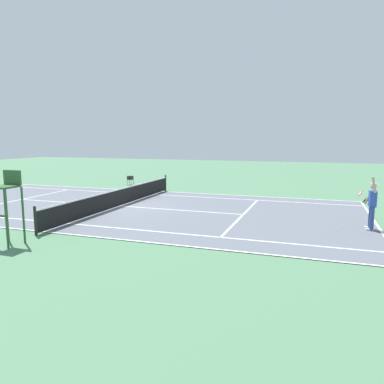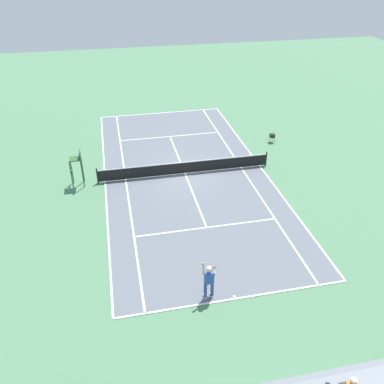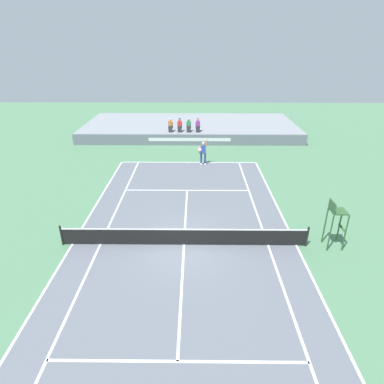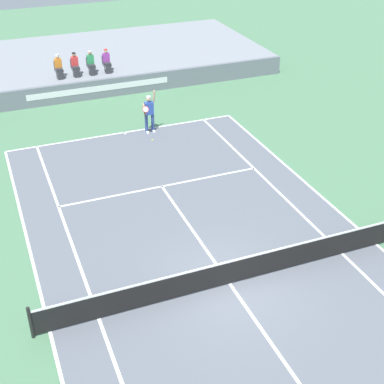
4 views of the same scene
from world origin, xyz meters
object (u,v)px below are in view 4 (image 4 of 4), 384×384
Objects in this scene: spectator_seated_0 at (59,67)px; spectator_seated_1 at (75,65)px; spectator_seated_3 at (107,61)px; tennis_player at (149,113)px; spectator_seated_2 at (91,63)px; tennis_ball at (152,140)px.

spectator_seated_1 is at bearing 0.00° from spectator_seated_0.
spectator_seated_3 is 6.33m from tennis_player.
spectator_seated_3 is at bearing 0.00° from spectator_seated_0.
spectator_seated_1 and spectator_seated_2 have the same top height.
spectator_seated_0 reaches higher than tennis_player.
spectator_seated_2 is at bearing 180.00° from spectator_seated_3.
spectator_seated_2 is at bearing 0.00° from spectator_seated_0.
spectator_seated_1 reaches higher than tennis_player.
tennis_ball is at bearing -81.40° from spectator_seated_2.
tennis_ball is at bearing -68.43° from spectator_seated_0.
spectator_seated_1 is 1.75m from spectator_seated_3.
spectator_seated_1 is at bearing 105.21° from tennis_ball.
tennis_ball is at bearing -88.34° from spectator_seated_3.
tennis_player is (1.27, -6.29, -0.66)m from spectator_seated_2.
tennis_player is (2.14, -6.29, -0.66)m from spectator_seated_1.
spectator_seated_3 is 18.60× the size of tennis_ball.
tennis_player is at bearing -71.23° from spectator_seated_1.
spectator_seated_2 is at bearing 101.40° from tennis_player.
tennis_ball is at bearing -74.79° from spectator_seated_1.
spectator_seated_2 is (0.87, 0.00, 0.00)m from spectator_seated_1.
spectator_seated_2 is 0.88m from spectator_seated_3.
spectator_seated_3 is 7.39m from tennis_ball.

